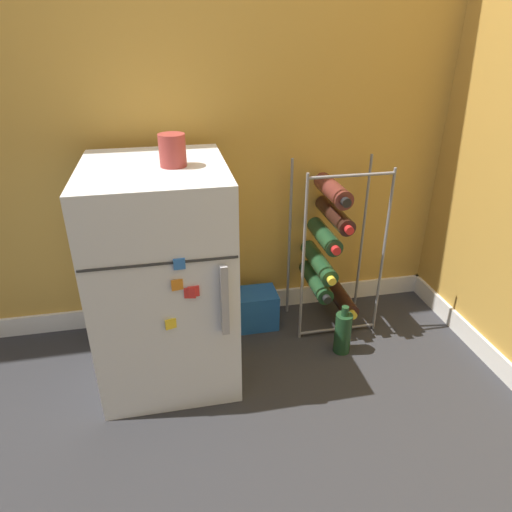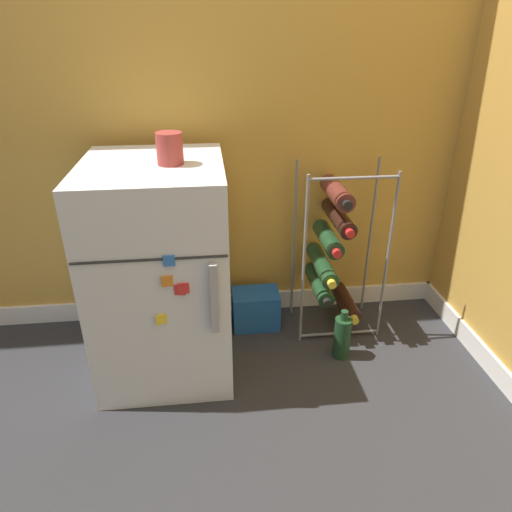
% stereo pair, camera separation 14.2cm
% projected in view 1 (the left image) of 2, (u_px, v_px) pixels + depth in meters
% --- Properties ---
extents(ground_plane, '(14.00, 14.00, 0.00)m').
position_uv_depth(ground_plane, '(260.00, 387.00, 1.75)').
color(ground_plane, '#28282B').
extents(wall_back, '(6.90, 0.07, 2.50)m').
position_uv_depth(wall_back, '(230.00, 26.00, 1.70)').
color(wall_back, '#BC8C38').
rests_on(wall_back, ground_plane).
extents(mini_fridge, '(0.49, 0.57, 0.83)m').
position_uv_depth(mini_fridge, '(164.00, 275.00, 1.69)').
color(mini_fridge, silver).
rests_on(mini_fridge, ground_plane).
extents(wine_rack, '(0.36, 0.33, 0.75)m').
position_uv_depth(wine_rack, '(328.00, 248.00, 1.98)').
color(wine_rack, slate).
rests_on(wine_rack, ground_plane).
extents(soda_box, '(0.21, 0.15, 0.17)m').
position_uv_depth(soda_box, '(254.00, 309.00, 2.08)').
color(soda_box, '#194C9E').
rests_on(soda_box, ground_plane).
extents(fridge_top_cup, '(0.09, 0.09, 0.11)m').
position_uv_depth(fridge_top_cup, '(172.00, 150.00, 1.48)').
color(fridge_top_cup, maroon).
rests_on(fridge_top_cup, mini_fridge).
extents(loose_bottle_floor, '(0.07, 0.07, 0.22)m').
position_uv_depth(loose_bottle_floor, '(343.00, 332.00, 1.91)').
color(loose_bottle_floor, '#19381E').
rests_on(loose_bottle_floor, ground_plane).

